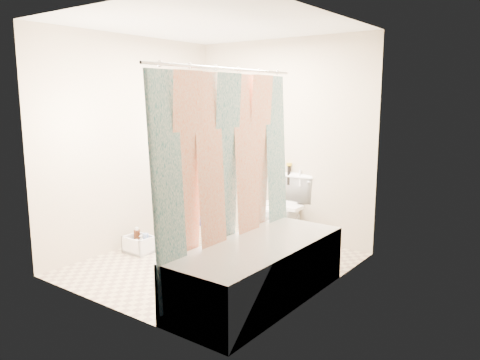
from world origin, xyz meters
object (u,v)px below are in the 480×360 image
Objects in this scene: cleaning_caddy at (139,245)px; plumber at (208,176)px; toilet at (286,210)px; bathtub at (259,270)px.

plumber is at bearing 42.53° from cleaning_caddy.
toilet is 1.03m from plumber.
cleaning_caddy is (-1.77, 0.22, -0.18)m from bathtub.
plumber reaches higher than toilet.
plumber is 5.59× the size of cleaning_caddy.
cleaning_caddy is at bearing -68.98° from plumber.
bathtub is 5.68× the size of cleaning_caddy.
toilet is 1.73m from cleaning_caddy.
cleaning_caddy is (-1.14, -1.26, -0.32)m from toilet.
toilet is at bearing 113.06° from bathtub.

